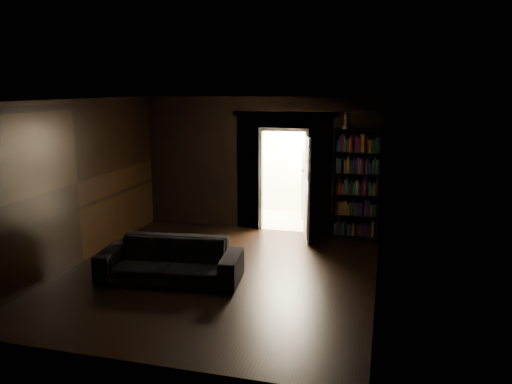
# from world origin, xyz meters

# --- Properties ---
(ground) EXTENTS (5.50, 5.50, 0.00)m
(ground) POSITION_xyz_m (0.00, 0.00, 0.00)
(ground) COLOR black
(ground) RESTS_ON ground
(room_walls) EXTENTS (5.02, 5.61, 2.84)m
(room_walls) POSITION_xyz_m (-0.01, 1.07, 1.68)
(room_walls) COLOR black
(room_walls) RESTS_ON ground
(kitchen_alcove) EXTENTS (2.20, 1.80, 2.60)m
(kitchen_alcove) POSITION_xyz_m (0.50, 3.87, 1.21)
(kitchen_alcove) COLOR beige
(kitchen_alcove) RESTS_ON ground
(sofa) EXTENTS (2.31, 1.19, 0.85)m
(sofa) POSITION_xyz_m (-0.66, -0.40, 0.43)
(sofa) COLOR black
(sofa) RESTS_ON ground
(bookshelf) EXTENTS (0.94, 0.47, 2.20)m
(bookshelf) POSITION_xyz_m (2.00, 2.59, 1.10)
(bookshelf) COLOR black
(bookshelf) RESTS_ON ground
(refrigerator) EXTENTS (0.90, 0.86, 1.65)m
(refrigerator) POSITION_xyz_m (1.10, 4.03, 0.82)
(refrigerator) COLOR white
(refrigerator) RESTS_ON ground
(door) EXTENTS (0.25, 0.84, 2.05)m
(door) POSITION_xyz_m (1.07, 2.32, 1.02)
(door) COLOR white
(door) RESTS_ON ground
(figurine) EXTENTS (0.14, 0.14, 0.32)m
(figurine) POSITION_xyz_m (1.76, 2.58, 2.36)
(figurine) COLOR silver
(figurine) RESTS_ON bookshelf
(bottles) EXTENTS (0.65, 0.11, 0.26)m
(bottles) POSITION_xyz_m (1.06, 3.97, 1.78)
(bottles) COLOR black
(bottles) RESTS_ON refrigerator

